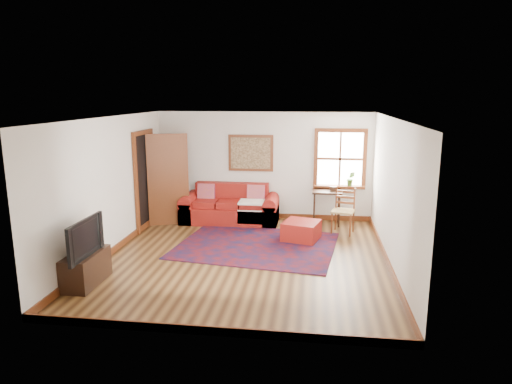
# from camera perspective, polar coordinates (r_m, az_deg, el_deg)

# --- Properties ---
(ground) EXTENTS (5.50, 5.50, 0.00)m
(ground) POSITION_cam_1_polar(r_m,az_deg,el_deg) (8.32, -1.26, -8.19)
(ground) COLOR #3C2310
(ground) RESTS_ON ground
(room_envelope) EXTENTS (5.04, 5.54, 2.52)m
(room_envelope) POSITION_cam_1_polar(r_m,az_deg,el_deg) (7.92, -1.30, 3.12)
(room_envelope) COLOR silver
(room_envelope) RESTS_ON ground
(window) EXTENTS (1.18, 0.20, 1.38)m
(window) POSITION_cam_1_polar(r_m,az_deg,el_deg) (10.55, 10.61, 3.33)
(window) COLOR white
(window) RESTS_ON ground
(doorway) EXTENTS (0.89, 1.08, 2.14)m
(doorway) POSITION_cam_1_polar(r_m,az_deg,el_deg) (10.25, -12.02, 1.64)
(doorway) COLOR black
(doorway) RESTS_ON ground
(framed_artwork) EXTENTS (1.05, 0.07, 0.85)m
(framed_artwork) POSITION_cam_1_polar(r_m,az_deg,el_deg) (10.62, -0.67, 4.89)
(framed_artwork) COLOR brown
(framed_artwork) RESTS_ON ground
(persian_rug) EXTENTS (3.26, 2.75, 0.02)m
(persian_rug) POSITION_cam_1_polar(r_m,az_deg,el_deg) (8.93, 0.07, -6.68)
(persian_rug) COLOR #560C0F
(persian_rug) RESTS_ON ground
(red_leather_sofa) EXTENTS (2.21, 0.91, 0.86)m
(red_leather_sofa) POSITION_cam_1_polar(r_m,az_deg,el_deg) (10.54, -3.22, -2.18)
(red_leather_sofa) COLOR maroon
(red_leather_sofa) RESTS_ON ground
(red_ottoman) EXTENTS (0.83, 0.83, 0.39)m
(red_ottoman) POSITION_cam_1_polar(r_m,az_deg,el_deg) (9.27, 5.68, -4.84)
(red_ottoman) COLOR maroon
(red_ottoman) RESTS_ON ground
(side_table) EXTENTS (0.65, 0.49, 0.78)m
(side_table) POSITION_cam_1_polar(r_m,az_deg,el_deg) (10.33, 8.84, -0.53)
(side_table) COLOR black
(side_table) RESTS_ON ground
(ladder_back_chair) EXTENTS (0.54, 0.52, 0.96)m
(ladder_back_chair) POSITION_cam_1_polar(r_m,az_deg,el_deg) (9.82, 10.91, -2.07)
(ladder_back_chair) COLOR tan
(ladder_back_chair) RESTS_ON ground
(media_cabinet) EXTENTS (0.41, 0.91, 0.50)m
(media_cabinet) POSITION_cam_1_polar(r_m,az_deg,el_deg) (7.62, -20.47, -8.94)
(media_cabinet) COLOR black
(media_cabinet) RESTS_ON ground
(television) EXTENTS (0.13, 1.01, 0.58)m
(television) POSITION_cam_1_polar(r_m,az_deg,el_deg) (7.31, -21.21, -5.38)
(television) COLOR black
(television) RESTS_ON media_cabinet
(candle_hurricane) EXTENTS (0.12, 0.12, 0.18)m
(candle_hurricane) POSITION_cam_1_polar(r_m,az_deg,el_deg) (7.83, -18.93, -5.65)
(candle_hurricane) COLOR silver
(candle_hurricane) RESTS_ON media_cabinet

